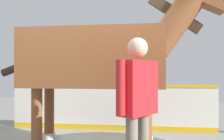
{
  "coord_description": "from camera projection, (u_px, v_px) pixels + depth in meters",
  "views": [
    {
      "loc": [
        -3.64,
        -1.32,
        1.29
      ],
      "look_at": [
        -0.43,
        -0.55,
        1.33
      ],
      "focal_mm": 40.33,
      "sensor_mm": 36.0,
      "label": 1
    }
  ],
  "objects": [
    {
      "name": "barrier_wall",
      "position": [
        111.0,
        109.0,
        5.7
      ],
      "size": [
        0.54,
        4.63,
        1.03
      ],
      "color": "silver",
      "rests_on": "ground"
    },
    {
      "name": "horse",
      "position": [
        102.0,
        60.0,
        3.82
      ],
      "size": [
        1.07,
        3.54,
        2.7
      ],
      "rotation": [
        0.0,
        0.0,
        -1.47
      ],
      "color": "brown",
      "rests_on": "ground"
    },
    {
      "name": "handler",
      "position": [
        138.0,
        102.0,
        2.76
      ],
      "size": [
        0.61,
        0.42,
        1.68
      ],
      "rotation": [
        0.0,
        0.0,
        1.09
      ],
      "color": "black",
      "rests_on": "ground"
    }
  ]
}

